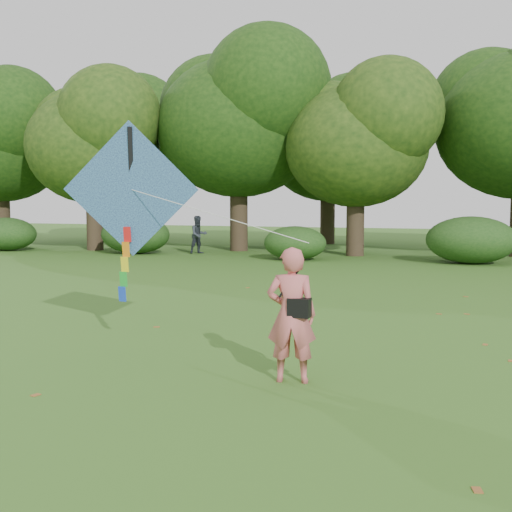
% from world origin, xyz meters
% --- Properties ---
extents(ground, '(100.00, 100.00, 0.00)m').
position_xyz_m(ground, '(0.00, 0.00, 0.00)').
color(ground, '#265114').
rests_on(ground, ground).
extents(man_kite_flyer, '(0.76, 0.58, 1.86)m').
position_xyz_m(man_kite_flyer, '(0.92, -0.44, 0.93)').
color(man_kite_flyer, '#C85E5E').
rests_on(man_kite_flyer, ground).
extents(bystander_left, '(1.07, 1.10, 1.78)m').
position_xyz_m(bystander_left, '(-9.16, 18.71, 0.89)').
color(bystander_left, '#2A2F38').
rests_on(bystander_left, ground).
extents(crossbody_bag, '(0.43, 0.20, 0.72)m').
position_xyz_m(crossbody_bag, '(1.03, -0.47, 1.05)').
color(crossbody_bag, black).
rests_on(crossbody_bag, ground).
extents(flying_kite, '(4.57, 1.72, 3.08)m').
position_xyz_m(flying_kite, '(-2.30, 0.84, 2.63)').
color(flying_kite, '#243E9D').
rests_on(flying_kite, ground).
extents(tree_line, '(54.70, 15.30, 9.48)m').
position_xyz_m(tree_line, '(1.67, 22.88, 5.60)').
color(tree_line, '#3A2D1E').
rests_on(tree_line, ground).
extents(shrub_band, '(39.15, 3.22, 1.88)m').
position_xyz_m(shrub_band, '(-0.72, 17.60, 0.86)').
color(shrub_band, '#264919').
rests_on(shrub_band, ground).
extents(fallen_leaves, '(8.12, 11.82, 0.01)m').
position_xyz_m(fallen_leaves, '(1.69, 3.07, 0.01)').
color(fallen_leaves, brown).
rests_on(fallen_leaves, ground).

